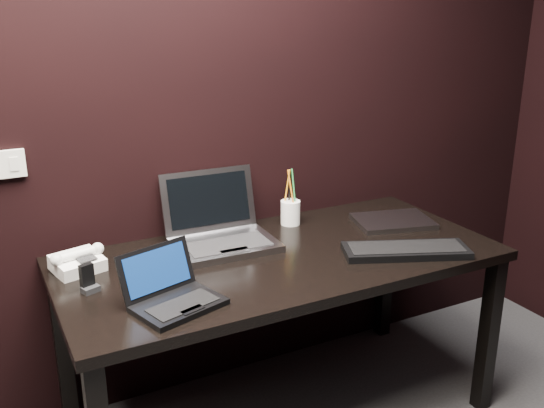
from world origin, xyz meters
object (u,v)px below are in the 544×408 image
silver_laptop (220,232)px  closed_laptop (393,221)px  desk (281,272)px  pen_cup (290,211)px  desk_phone (78,262)px  mobile_phone (88,281)px  ext_keyboard (406,250)px  netbook (173,295)px

silver_laptop → closed_laptop: 0.78m
desk → pen_cup: (0.20, 0.28, 0.14)m
desk_phone → mobile_phone: (0.00, -0.18, -0.00)m
desk_phone → desk: bearing=-15.4°
desk → ext_keyboard: 0.49m
silver_laptop → ext_keyboard: size_ratio=0.81×
silver_laptop → desk_phone: size_ratio=1.98×
closed_laptop → silver_laptop: bearing=170.6°
closed_laptop → ext_keyboard: bearing=-119.8°
netbook → desk: bearing=22.0°
netbook → silver_laptop: (0.34, 0.41, 0.02)m
netbook → silver_laptop: size_ratio=0.80×
desk → ext_keyboard: bearing=-27.0°
desk → mobile_phone: 0.74m
desk → mobile_phone: size_ratio=17.53×
netbook → ext_keyboard: (0.94, -0.02, -0.02)m
desk → mobile_phone: bearing=178.5°
ext_keyboard → netbook: bearing=179.0°
silver_laptop → desk_phone: 0.56m
closed_laptop → mobile_phone: mobile_phone is taller
closed_laptop → pen_cup: bearing=153.1°
desk_phone → netbook: bearing=-61.2°
closed_laptop → mobile_phone: 1.33m
desk_phone → mobile_phone: size_ratio=2.13×
mobile_phone → pen_cup: bearing=15.8°
desk_phone → silver_laptop: bearing=0.3°
silver_laptop → closed_laptop: silver_laptop is taller
desk → silver_laptop: 0.29m
desk → mobile_phone: mobile_phone is taller
silver_laptop → netbook: bearing=-129.6°
netbook → mobile_phone: 0.32m
silver_laptop → pen_cup: (0.37, 0.08, 0.01)m
silver_laptop → desk_phone: silver_laptop is taller
silver_laptop → mobile_phone: 0.59m
ext_keyboard → pen_cup: size_ratio=2.03×
desk → ext_keyboard: (0.43, -0.22, 0.09)m
pen_cup → desk: bearing=-125.1°
closed_laptop → pen_cup: pen_cup is taller
silver_laptop → pen_cup: silver_laptop is taller
netbook → desk_phone: (-0.22, 0.41, 0.00)m
ext_keyboard → mobile_phone: mobile_phone is taller
netbook → mobile_phone: bearing=134.8°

